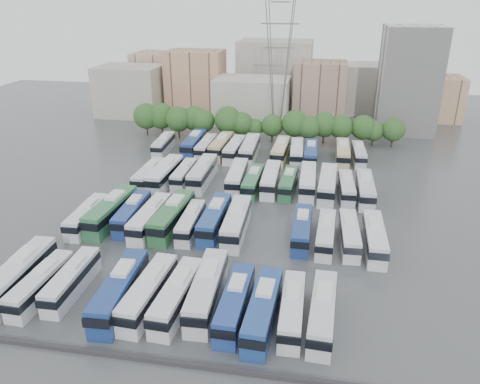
% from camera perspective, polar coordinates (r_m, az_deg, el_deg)
% --- Properties ---
extents(ground, '(220.00, 220.00, 0.00)m').
position_cam_1_polar(ground, '(75.62, -0.98, -3.02)').
color(ground, '#424447').
rests_on(ground, ground).
extents(parapet, '(56.00, 0.50, 0.50)m').
position_cam_1_polar(parapet, '(49.00, -8.86, -19.77)').
color(parapet, '#2D2D30').
rests_on(parapet, ground).
extents(tree_line, '(65.50, 7.93, 8.35)m').
position_cam_1_polar(tree_line, '(113.55, 1.67, 8.48)').
color(tree_line, black).
rests_on(tree_line, ground).
extents(city_buildings, '(102.00, 35.00, 20.00)m').
position_cam_1_polar(city_buildings, '(142.24, 1.65, 12.86)').
color(city_buildings, '#9E998E').
rests_on(city_buildings, ground).
extents(apartment_tower, '(14.00, 14.00, 26.00)m').
position_cam_1_polar(apartment_tower, '(127.90, 19.85, 12.70)').
color(apartment_tower, silver).
rests_on(apartment_tower, ground).
extents(electricity_pylon, '(9.00, 6.91, 33.83)m').
position_cam_1_polar(electricity_pylon, '(117.99, 4.78, 15.96)').
color(electricity_pylon, slate).
rests_on(electricity_pylon, ground).
extents(bus_r0_s0, '(3.40, 13.63, 4.25)m').
position_cam_1_polar(bus_r0_s0, '(63.02, -25.35, -9.12)').
color(bus_r0_s0, silver).
rests_on(bus_r0_s0, ground).
extents(bus_r0_s1, '(2.81, 11.41, 3.56)m').
position_cam_1_polar(bus_r0_s1, '(60.90, -23.11, -10.25)').
color(bus_r0_s1, silver).
rests_on(bus_r0_s1, ground).
extents(bus_r0_s2, '(2.69, 11.31, 3.53)m').
position_cam_1_polar(bus_r0_s2, '(60.37, -19.84, -10.02)').
color(bus_r0_s2, silver).
rests_on(bus_r0_s2, ground).
extents(bus_r0_s4, '(3.56, 13.36, 4.15)m').
position_cam_1_polar(bus_r0_s4, '(56.38, -14.44, -11.48)').
color(bus_r0_s4, navy).
rests_on(bus_r0_s4, ground).
extents(bus_r0_s5, '(3.33, 12.51, 3.89)m').
position_cam_1_polar(bus_r0_s5, '(55.54, -11.09, -11.87)').
color(bus_r0_s5, silver).
rests_on(bus_r0_s5, ground).
extents(bus_r0_s6, '(3.26, 12.21, 3.79)m').
position_cam_1_polar(bus_r0_s6, '(54.58, -7.69, -12.38)').
color(bus_r0_s6, silver).
rests_on(bus_r0_s6, ground).
extents(bus_r0_s7, '(3.37, 13.26, 4.13)m').
position_cam_1_polar(bus_r0_s7, '(54.90, -4.04, -11.75)').
color(bus_r0_s7, silver).
rests_on(bus_r0_s7, ground).
extents(bus_r0_s8, '(2.78, 11.96, 3.74)m').
position_cam_1_polar(bus_r0_s8, '(53.07, -0.62, -13.33)').
color(bus_r0_s8, navy).
rests_on(bus_r0_s8, ground).
extents(bus_r0_s9, '(3.22, 12.50, 3.89)m').
position_cam_1_polar(bus_r0_s9, '(52.04, 2.80, -14.11)').
color(bus_r0_s9, navy).
rests_on(bus_r0_s9, ground).
extents(bus_r0_s10, '(2.54, 11.18, 3.50)m').
position_cam_1_polar(bus_r0_s10, '(52.66, 6.38, -13.99)').
color(bus_r0_s10, silver).
rests_on(bus_r0_s10, ground).
extents(bus_r0_s11, '(3.17, 12.03, 3.74)m').
position_cam_1_polar(bus_r0_s11, '(52.58, 10.02, -14.15)').
color(bus_r0_s11, silver).
rests_on(bus_r0_s11, ground).
extents(bus_r1_s0, '(2.90, 11.53, 3.59)m').
position_cam_1_polar(bus_r1_s0, '(75.64, -18.14, -2.78)').
color(bus_r1_s0, silver).
rests_on(bus_r1_s0, ground).
extents(bus_r1_s1, '(3.56, 13.66, 4.25)m').
position_cam_1_polar(bus_r1_s1, '(75.51, -15.44, -2.21)').
color(bus_r1_s1, '#307046').
rests_on(bus_r1_s1, ground).
extents(bus_r1_s2, '(3.09, 11.94, 3.72)m').
position_cam_1_polar(bus_r1_s2, '(74.60, -13.01, -2.49)').
color(bus_r1_s2, navy).
rests_on(bus_r1_s2, ground).
extents(bus_r1_s3, '(3.07, 12.55, 3.92)m').
position_cam_1_polar(bus_r1_s3, '(72.28, -10.89, -3.08)').
color(bus_r1_s3, silver).
rests_on(bus_r1_s3, ground).
extents(bus_r1_s4, '(3.62, 13.61, 4.23)m').
position_cam_1_polar(bus_r1_s4, '(71.97, -8.25, -2.87)').
color(bus_r1_s4, '#2E6C3C').
rests_on(bus_r1_s4, ground).
extents(bus_r1_s5, '(2.67, 10.94, 3.41)m').
position_cam_1_polar(bus_r1_s5, '(70.59, -6.03, -3.66)').
color(bus_r1_s5, silver).
rests_on(bus_r1_s5, ground).
extents(bus_r1_s6, '(2.87, 12.75, 3.99)m').
position_cam_1_polar(bus_r1_s6, '(70.77, -3.11, -3.23)').
color(bus_r1_s6, navy).
rests_on(bus_r1_s6, ground).
extents(bus_r1_s7, '(3.12, 13.09, 4.09)m').
position_cam_1_polar(bus_r1_s7, '(69.46, -0.44, -3.68)').
color(bus_r1_s7, silver).
rests_on(bus_r1_s7, ground).
extents(bus_r1_s10, '(2.53, 11.59, 3.64)m').
position_cam_1_polar(bus_r1_s10, '(68.65, 7.55, -4.46)').
color(bus_r1_s10, navy).
rests_on(bus_r1_s10, ground).
extents(bus_r1_s11, '(2.91, 11.22, 3.49)m').
position_cam_1_polar(bus_r1_s11, '(67.98, 10.41, -5.02)').
color(bus_r1_s11, silver).
rests_on(bus_r1_s11, ground).
extents(bus_r1_s12, '(2.88, 11.39, 3.55)m').
position_cam_1_polar(bus_r1_s12, '(68.49, 13.20, -5.02)').
color(bus_r1_s12, silver).
rests_on(bus_r1_s12, ground).
extents(bus_r1_s13, '(2.70, 12.14, 3.81)m').
position_cam_1_polar(bus_r1_s13, '(68.20, 16.07, -5.35)').
color(bus_r1_s13, silver).
rests_on(bus_r1_s13, ground).
extents(bus_r2_s1, '(2.71, 11.97, 3.75)m').
position_cam_1_polar(bus_r2_s1, '(89.41, -11.02, 2.08)').
color(bus_r2_s1, silver).
rests_on(bus_r2_s1, ground).
extents(bus_r2_s2, '(3.29, 13.64, 4.26)m').
position_cam_1_polar(bus_r2_s2, '(88.60, -9.11, 2.20)').
color(bus_r2_s2, silver).
rests_on(bus_r2_s2, ground).
extents(bus_r2_s3, '(2.45, 11.11, 3.48)m').
position_cam_1_polar(bus_r2_s3, '(89.14, -6.83, 2.20)').
color(bus_r2_s3, silver).
rests_on(bus_r2_s3, ground).
extents(bus_r2_s4, '(2.96, 13.41, 4.21)m').
position_cam_1_polar(bus_r2_s4, '(88.31, -4.59, 2.34)').
color(bus_r2_s4, silver).
rests_on(bus_r2_s4, ground).
extents(bus_r2_s6, '(3.28, 12.71, 3.95)m').
position_cam_1_polar(bus_r2_s6, '(86.55, -0.37, 1.88)').
color(bus_r2_s6, silver).
rests_on(bus_r2_s6, ground).
extents(bus_r2_s7, '(2.74, 11.66, 3.65)m').
position_cam_1_polar(bus_r2_s7, '(84.79, 1.60, 1.30)').
color(bus_r2_s7, '#307047').
rests_on(bus_r2_s7, ground).
extents(bus_r2_s8, '(2.89, 12.55, 3.93)m').
position_cam_1_polar(bus_r2_s8, '(85.72, 3.76, 1.60)').
color(bus_r2_s8, silver).
rests_on(bus_r2_s8, ground).
extents(bus_r2_s9, '(2.92, 11.28, 3.51)m').
position_cam_1_polar(bus_r2_s9, '(84.93, 5.92, 1.16)').
color(bus_r2_s9, '#2C6740').
rests_on(bus_r2_s9, ground).
extents(bus_r2_s10, '(2.96, 12.80, 4.00)m').
position_cam_1_polar(bus_r2_s10, '(85.43, 8.25, 1.36)').
color(bus_r2_s10, silver).
rests_on(bus_r2_s10, ground).
extents(bus_r2_s11, '(3.45, 13.44, 4.18)m').
position_cam_1_polar(bus_r2_s11, '(84.39, 10.61, 0.97)').
color(bus_r2_s11, silver).
rests_on(bus_r2_s11, ground).
extents(bus_r2_s12, '(2.87, 11.29, 3.52)m').
position_cam_1_polar(bus_r2_s12, '(84.41, 12.84, 0.55)').
color(bus_r2_s12, silver).
rests_on(bus_r2_s12, ground).
extents(bus_r2_s13, '(2.77, 12.49, 3.91)m').
position_cam_1_polar(bus_r2_s13, '(84.14, 15.01, 0.39)').
color(bus_r2_s13, silver).
rests_on(bus_r2_s13, ground).
extents(bus_r3_s0, '(3.12, 11.71, 3.64)m').
position_cam_1_polar(bus_r3_s0, '(107.44, -9.31, 5.78)').
color(bus_r3_s0, silver).
rests_on(bus_r3_s0, ground).
extents(bus_r3_s2, '(3.05, 13.30, 4.16)m').
position_cam_1_polar(bus_r3_s2, '(106.29, -5.63, 5.93)').
color(bus_r3_s2, navy).
rests_on(bus_r3_s2, ground).
extents(bus_r3_s3, '(2.64, 11.76, 3.68)m').
position_cam_1_polar(bus_r3_s3, '(104.41, -4.15, 5.53)').
color(bus_r3_s3, silver).
rests_on(bus_r3_s3, ground).
extents(bus_r3_s4, '(3.33, 13.07, 4.07)m').
position_cam_1_polar(bus_r3_s4, '(104.18, -2.30, 5.64)').
color(bus_r3_s4, tan).
rests_on(bus_r3_s4, ground).
extents(bus_r3_s5, '(3.13, 12.47, 3.88)m').
position_cam_1_polar(bus_r3_s5, '(102.25, -0.67, 5.26)').
color(bus_r3_s5, silver).
rests_on(bus_r3_s5, ground).
extents(bus_r3_s6, '(3.21, 13.70, 4.28)m').
position_cam_1_polar(bus_r3_s6, '(101.60, 1.21, 5.26)').
color(bus_r3_s6, silver).
rests_on(bus_r3_s6, ground).
extents(bus_r3_s8, '(3.17, 12.83, 4.00)m').
position_cam_1_polar(bus_r3_s8, '(101.37, 4.97, 5.05)').
color(bus_r3_s8, beige).
rests_on(bus_r3_s8, ground).
extents(bus_r3_s9, '(3.20, 12.25, 3.81)m').
position_cam_1_polar(bus_r3_s9, '(101.09, 6.93, 4.86)').
color(bus_r3_s9, silver).
rests_on(bus_r3_s9, ground).
extents(bus_r3_s10, '(2.87, 12.49, 3.91)m').
position_cam_1_polar(bus_r3_s10, '(100.41, 8.63, 4.66)').
color(bus_r3_s10, navy).
rests_on(bus_r3_s10, ground).
extents(bus_r3_s12, '(2.86, 12.71, 3.98)m').
position_cam_1_polar(bus_r3_s12, '(101.93, 12.40, 4.68)').
color(bus_r3_s12, '#CAB88B').
rests_on(bus_r3_s12, ground).
extents(bus_r3_s13, '(2.79, 11.19, 3.49)m').
position_cam_1_polar(bus_r3_s13, '(102.80, 14.28, 4.52)').
color(bus_r3_s13, silver).
rests_on(bus_r3_s13, ground).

